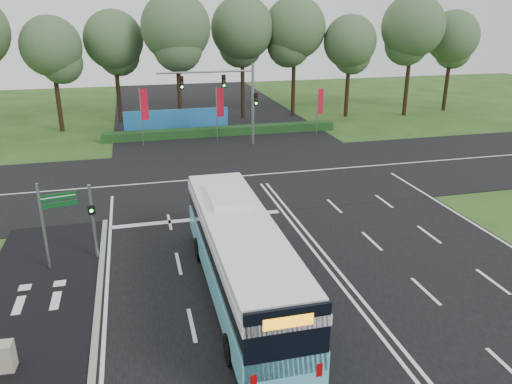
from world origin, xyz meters
TOP-DOWN VIEW (x-y plane):
  - ground at (0.00, 0.00)m, footprint 120.00×120.00m
  - road_main at (0.00, 0.00)m, footprint 20.00×120.00m
  - road_cross at (0.00, 12.00)m, footprint 120.00×14.00m
  - bike_path at (-12.50, -3.00)m, footprint 5.00×18.00m
  - kerb_strip at (-10.10, -3.00)m, footprint 0.25×18.00m
  - city_bus at (-4.34, -3.38)m, footprint 2.81×12.77m
  - pedestrian_signal at (-10.32, 1.58)m, footprint 0.33×0.43m
  - street_sign at (-12.05, 1.04)m, footprint 1.61×0.39m
  - utility_cabinet at (-12.87, -5.98)m, footprint 0.67×0.58m
  - banner_flag_left at (-7.15, 22.68)m, footprint 0.71×0.26m
  - banner_flag_mid at (-0.51, 22.91)m, footprint 0.71×0.14m
  - banner_flag_right at (9.04, 22.88)m, footprint 0.64×0.17m
  - traffic_light_gantry at (0.21, 20.50)m, footprint 8.41×0.28m
  - hedge at (0.00, 24.50)m, footprint 22.00×1.20m
  - blue_hoarding at (-4.00, 27.00)m, footprint 10.00×0.30m
  - eucalyptus_row at (2.98, 30.66)m, footprint 55.32×9.84m

SIDE VIEW (x-z plane):
  - ground at x=0.00m, z-range 0.00..0.00m
  - road_main at x=0.00m, z-range 0.00..0.04m
  - road_cross at x=0.00m, z-range 0.00..0.05m
  - bike_path at x=-12.50m, z-range 0.00..0.06m
  - kerb_strip at x=-10.10m, z-range 0.00..0.12m
  - hedge at x=0.00m, z-range 0.00..0.80m
  - utility_cabinet at x=-12.87m, z-range 0.00..1.06m
  - blue_hoarding at x=-4.00m, z-range 0.00..2.20m
  - city_bus at x=-4.34m, z-range 0.01..3.68m
  - pedestrian_signal at x=-10.32m, z-range 0.17..3.90m
  - street_sign at x=-12.05m, z-range 0.53..4.72m
  - banner_flag_right at x=9.04m, z-range 0.67..5.05m
  - banner_flag_mid at x=-0.51m, z-range 0.72..5.53m
  - banner_flag_left at x=-7.15m, z-range 0.74..5.74m
  - traffic_light_gantry at x=0.21m, z-range 1.16..8.16m
  - eucalyptus_row at x=2.98m, z-range 2.51..15.47m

